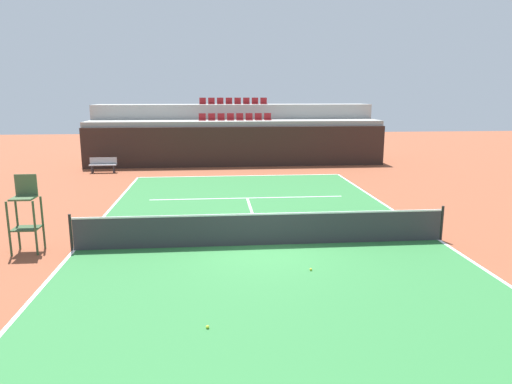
% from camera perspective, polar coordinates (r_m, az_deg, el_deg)
% --- Properties ---
extents(ground_plane, '(80.00, 80.00, 0.00)m').
position_cam_1_polar(ground_plane, '(14.12, 0.82, -6.44)').
color(ground_plane, brown).
extents(court_surface, '(11.00, 24.00, 0.01)m').
position_cam_1_polar(court_surface, '(14.12, 0.82, -6.42)').
color(court_surface, '#2D7238').
rests_on(court_surface, ground_plane).
extents(baseline_far, '(11.00, 0.10, 0.00)m').
position_cam_1_polar(baseline_far, '(25.70, -1.96, 1.96)').
color(baseline_far, white).
rests_on(baseline_far, court_surface).
extents(sideline_left, '(0.10, 24.00, 0.00)m').
position_cam_1_polar(sideline_left, '(14.61, -21.10, -6.58)').
color(sideline_left, white).
rests_on(sideline_left, court_surface).
extents(sideline_right, '(0.10, 24.00, 0.00)m').
position_cam_1_polar(sideline_right, '(15.63, 21.20, -5.40)').
color(sideline_right, white).
rests_on(sideline_right, court_surface).
extents(service_line_far, '(8.26, 0.10, 0.00)m').
position_cam_1_polar(service_line_far, '(20.27, -1.07, -0.73)').
color(service_line_far, white).
rests_on(service_line_far, court_surface).
extents(centre_service_line, '(0.10, 6.40, 0.00)m').
position_cam_1_polar(centre_service_line, '(17.17, -0.30, -3.06)').
color(centre_service_line, white).
rests_on(centre_service_line, court_surface).
extents(back_wall, '(18.38, 0.30, 2.42)m').
position_cam_1_polar(back_wall, '(28.86, -2.36, 5.46)').
color(back_wall, black).
rests_on(back_wall, ground_plane).
extents(stands_tier_lower, '(18.38, 2.40, 2.73)m').
position_cam_1_polar(stands_tier_lower, '(30.18, -2.50, 6.04)').
color(stands_tier_lower, '#9E9E99').
rests_on(stands_tier_lower, ground_plane).
extents(stands_tier_upper, '(18.38, 2.40, 3.68)m').
position_cam_1_polar(stands_tier_upper, '(32.53, -2.71, 7.29)').
color(stands_tier_upper, '#9E9E99').
rests_on(stands_tier_upper, ground_plane).
extents(seating_row_lower, '(4.57, 0.44, 0.44)m').
position_cam_1_polar(seating_row_lower, '(30.16, -2.53, 8.88)').
color(seating_row_lower, maroon).
rests_on(seating_row_lower, stands_tier_lower).
extents(seating_row_upper, '(4.57, 0.44, 0.44)m').
position_cam_1_polar(seating_row_upper, '(32.53, -2.75, 10.76)').
color(seating_row_upper, maroon).
rests_on(seating_row_upper, stands_tier_upper).
extents(tennis_net, '(11.08, 0.08, 1.07)m').
position_cam_1_polar(tennis_net, '(13.97, 0.83, -4.46)').
color(tennis_net, black).
rests_on(tennis_net, court_surface).
extents(umpire_chair, '(0.76, 0.66, 2.20)m').
position_cam_1_polar(umpire_chair, '(14.75, -26.06, -2.09)').
color(umpire_chair, '#334C2D').
rests_on(umpire_chair, ground_plane).
extents(player_bench, '(1.50, 0.40, 0.85)m').
position_cam_1_polar(player_bench, '(28.09, -17.97, 3.26)').
color(player_bench, '#99999E').
rests_on(player_bench, ground_plane).
extents(tennis_ball_0, '(0.07, 0.07, 0.07)m').
position_cam_1_polar(tennis_ball_0, '(12.23, 6.64, -9.27)').
color(tennis_ball_0, '#CCE033').
rests_on(tennis_ball_0, court_surface).
extents(tennis_ball_1, '(0.07, 0.07, 0.07)m').
position_cam_1_polar(tennis_ball_1, '(9.46, -5.87, -15.89)').
color(tennis_ball_1, '#CCE033').
rests_on(tennis_ball_1, court_surface).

